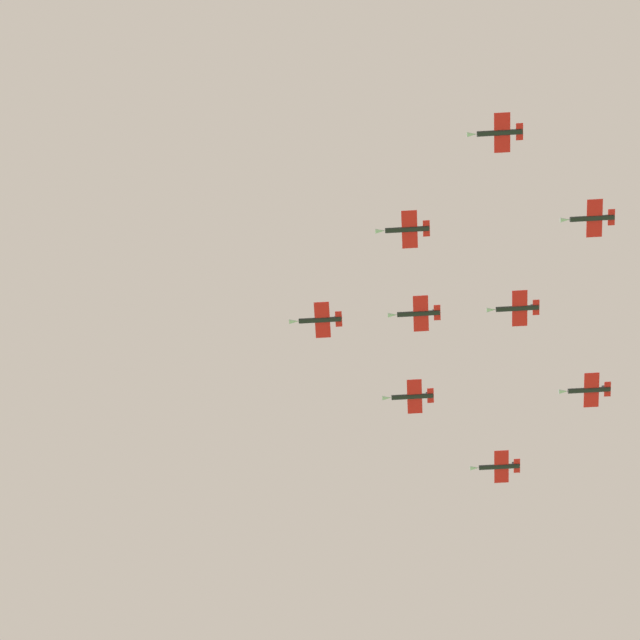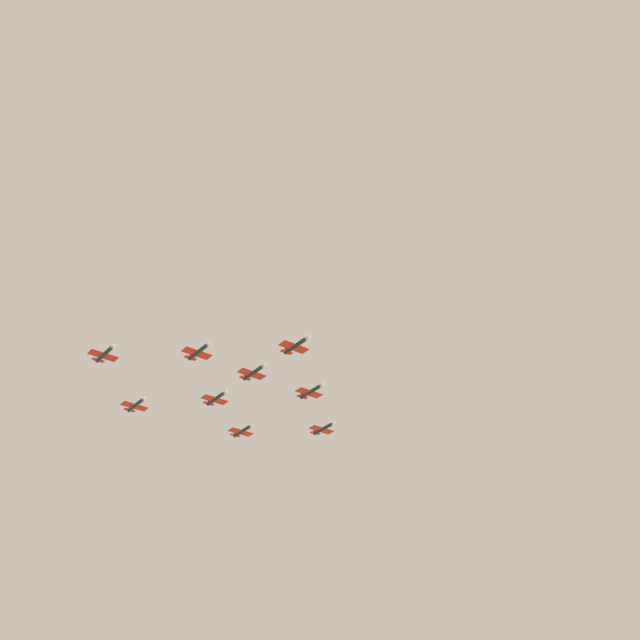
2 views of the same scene
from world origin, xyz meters
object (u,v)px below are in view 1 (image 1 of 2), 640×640
at_px(jet_port_outer, 417,314).
at_px(jet_starboard_outer, 498,133).
at_px(jet_port_inner, 406,230).
at_px(jet_center_rear, 498,467).
at_px(jet_starboard_inner, 411,397).
at_px(jet_starboard_trail, 591,218).
at_px(jet_tail_end, 588,390).
at_px(jet_port_trail, 516,308).
at_px(jet_lead, 319,320).

distance_m(jet_port_outer, jet_starboard_outer, 37.83).
height_order(jet_port_inner, jet_center_rear, jet_center_rear).
xyz_separation_m(jet_starboard_inner, jet_center_rear, (-11.86, 21.30, 1.26)).
xyz_separation_m(jet_starboard_trail, jet_tail_end, (-33.16, 9.44, -1.36)).
relative_size(jet_port_inner, jet_port_trail, 1.00).
height_order(jet_starboard_outer, jet_port_trail, jet_port_trail).
bearing_deg(jet_tail_end, jet_port_inner, 135.00).
xyz_separation_m(jet_lead, jet_tail_end, (-2.42, 54.46, -1.09)).
bearing_deg(jet_tail_end, jet_starboard_inner, 90.00).
bearing_deg(jet_lead, jet_port_inner, -135.00).
bearing_deg(jet_tail_end, jet_port_trail, 141.34).
distance_m(jet_lead, jet_center_rear, 48.78).
height_order(jet_lead, jet_port_inner, jet_lead).
relative_size(jet_starboard_outer, jet_port_trail, 1.00).
relative_size(jet_port_outer, jet_starboard_trail, 1.00).
distance_m(jet_lead, jet_starboard_trail, 54.52).
distance_m(jet_lead, jet_tail_end, 54.53).
distance_m(jet_center_rear, jet_tail_end, 24.51).
relative_size(jet_starboard_inner, jet_starboard_trail, 1.00).
relative_size(jet_center_rear, jet_starboard_trail, 1.00).
height_order(jet_port_outer, jet_tail_end, jet_port_outer).
bearing_deg(jet_starboard_inner, jet_lead, 135.00).
bearing_deg(jet_port_trail, jet_lead, 90.00).
height_order(jet_starboard_inner, jet_port_outer, jet_port_outer).
xyz_separation_m(jet_starboard_outer, jet_center_rear, (-66.32, 18.89, 1.92)).
bearing_deg(jet_center_rear, jet_tail_end, -135.00).
distance_m(jet_port_outer, jet_starboard_trail, 37.02).
height_order(jet_port_inner, jet_starboard_outer, jet_port_inner).
bearing_deg(jet_lead, jet_tail_end, -71.57).
height_order(jet_port_inner, jet_tail_end, jet_port_inner).
relative_size(jet_starboard_outer, jet_tail_end, 1.00).
bearing_deg(jet_port_trail, jet_port_outer, 90.00).
bearing_deg(jet_center_rear, jet_starboard_trail, -161.57).
relative_size(jet_starboard_inner, jet_port_outer, 1.00).
height_order(jet_port_outer, jet_starboard_outer, jet_port_outer).
relative_size(jet_port_inner, jet_tail_end, 1.00).
xyz_separation_m(jet_port_trail, jet_starboard_trail, (20.36, 8.54, -0.31)).
distance_m(jet_port_inner, jet_starboard_trail, 34.49).
xyz_separation_m(jet_starboard_outer, jet_starboard_trail, (-11.86, 21.30, 0.74)).
bearing_deg(jet_lead, jet_port_trail, -90.00).
relative_size(jet_port_outer, jet_starboard_outer, 1.00).
xyz_separation_m(jet_port_inner, jet_tail_end, (-23.72, 42.61, -0.72)).
xyz_separation_m(jet_center_rear, jet_starboard_trail, (54.46, 2.42, -1.18)).
bearing_deg(jet_starboard_trail, jet_tail_end, 0.00).
xyz_separation_m(jet_port_inner, jet_center_rear, (-45.02, 30.75, 1.83)).
xyz_separation_m(jet_port_inner, jet_port_trail, (-10.91, 24.62, 0.95)).
xyz_separation_m(jet_starboard_inner, jet_starboard_outer, (54.46, 2.42, -0.66)).
bearing_deg(jet_starboard_trail, jet_port_inner, 90.00).
xyz_separation_m(jet_starboard_outer, jet_port_trail, (-32.22, 12.76, 1.05)).
bearing_deg(jet_port_trail, jet_tail_end, -38.66).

